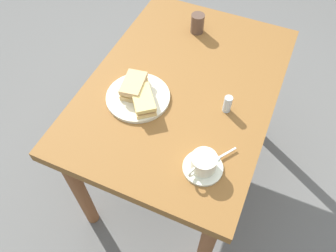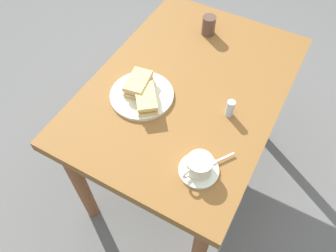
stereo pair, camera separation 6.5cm
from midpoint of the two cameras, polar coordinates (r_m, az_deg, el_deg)
name	(u,v)px [view 2 (the right image)]	position (r m, az deg, el deg)	size (l,w,h in m)	color
ground_plane	(182,169)	(2.03, 3.39, -7.46)	(6.00, 6.00, 0.00)	#5F5F5C
dining_table	(187,101)	(1.50, 4.58, 4.25)	(1.10, 0.77, 0.75)	brown
sandwich_plate	(142,95)	(1.37, -3.17, 5.30)	(0.26, 0.26, 0.01)	beige
sandwich_front	(138,84)	(1.36, -3.78, 7.21)	(0.14, 0.10, 0.05)	tan
sandwich_back	(146,99)	(1.31, -2.44, 4.67)	(0.16, 0.15, 0.05)	#E1C174
coffee_saucer	(199,170)	(1.18, 6.90, -7.65)	(0.14, 0.14, 0.01)	silver
coffee_cup	(199,165)	(1.14, 7.03, -6.77)	(0.12, 0.09, 0.06)	beige
spoon	(219,160)	(1.20, 10.26, -5.88)	(0.09, 0.07, 0.01)	silver
salt_shaker	(230,108)	(1.31, 12.07, 2.95)	(0.03, 0.03, 0.08)	silver
drinking_glass	(209,25)	(1.65, 8.20, 16.78)	(0.06, 0.06, 0.09)	brown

